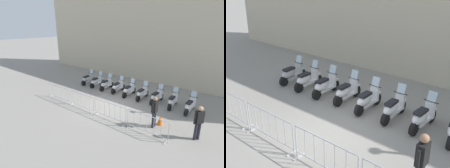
% 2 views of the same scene
% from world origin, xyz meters
% --- Properties ---
extents(ground_plane, '(120.00, 120.00, 0.00)m').
position_xyz_m(ground_plane, '(0.00, 0.00, 0.00)').
color(ground_plane, gray).
extents(building_facade, '(28.09, 5.65, 10.02)m').
position_xyz_m(building_facade, '(-0.87, 7.39, 5.01)').
color(building_facade, beige).
rests_on(building_facade, ground).
extents(motorcycle_0, '(0.66, 1.72, 1.24)m').
position_xyz_m(motorcycle_0, '(-4.70, 1.69, 0.45)').
color(motorcycle_0, black).
rests_on(motorcycle_0, ground).
extents(motorcycle_1, '(0.61, 1.72, 1.24)m').
position_xyz_m(motorcycle_1, '(-3.59, 1.76, 0.45)').
color(motorcycle_1, black).
rests_on(motorcycle_1, ground).
extents(motorcycle_2, '(0.63, 1.72, 1.24)m').
position_xyz_m(motorcycle_2, '(-2.47, 1.87, 0.45)').
color(motorcycle_2, black).
rests_on(motorcycle_2, ground).
extents(motorcycle_3, '(0.59, 1.72, 1.24)m').
position_xyz_m(motorcycle_3, '(-1.37, 2.08, 0.45)').
color(motorcycle_3, black).
rests_on(motorcycle_3, ground).
extents(motorcycle_4, '(0.60, 1.72, 1.24)m').
position_xyz_m(motorcycle_4, '(-0.25, 2.10, 0.45)').
color(motorcycle_4, black).
rests_on(motorcycle_4, ground).
extents(motorcycle_5, '(0.61, 1.72, 1.24)m').
position_xyz_m(motorcycle_5, '(0.86, 2.25, 0.45)').
color(motorcycle_5, black).
rests_on(motorcycle_5, ground).
extents(motorcycle_6, '(0.56, 1.72, 1.24)m').
position_xyz_m(motorcycle_6, '(1.96, 2.43, 0.45)').
color(motorcycle_6, black).
rests_on(motorcycle_6, ground).
extents(motorcycle_7, '(0.67, 1.72, 1.24)m').
position_xyz_m(motorcycle_7, '(3.09, 2.56, 0.45)').
color(motorcycle_7, black).
rests_on(motorcycle_7, ground).
extents(motorcycle_8, '(0.56, 1.73, 1.24)m').
position_xyz_m(motorcycle_8, '(4.20, 2.62, 0.45)').
color(motorcycle_8, black).
rests_on(motorcycle_8, ground).
extents(barrier_segment_0, '(2.24, 0.68, 1.07)m').
position_xyz_m(barrier_segment_0, '(-3.30, -2.03, 0.53)').
color(barrier_segment_0, '#B2B5B7').
rests_on(barrier_segment_0, ground).
extents(barrier_segment_1, '(2.24, 0.68, 1.07)m').
position_xyz_m(barrier_segment_1, '(-0.97, -1.76, 0.53)').
color(barrier_segment_1, '#B2B5B7').
rests_on(barrier_segment_1, ground).
extents(barrier_segment_2, '(2.24, 0.68, 1.07)m').
position_xyz_m(barrier_segment_2, '(1.35, -1.49, 0.53)').
color(barrier_segment_2, '#B2B5B7').
rests_on(barrier_segment_2, ground).
extents(barrier_segment_3, '(2.24, 0.68, 1.07)m').
position_xyz_m(barrier_segment_3, '(3.68, -1.21, 0.53)').
color(barrier_segment_3, '#B2B5B7').
rests_on(barrier_segment_3, ground).
extents(officer_near_row_end, '(0.26, 0.55, 1.73)m').
position_xyz_m(officer_near_row_end, '(3.55, -0.37, 0.98)').
color(officer_near_row_end, '#23232D').
rests_on(officer_near_row_end, ground).
extents(officer_mid_plaza, '(0.37, 0.48, 1.73)m').
position_xyz_m(officer_mid_plaza, '(5.61, 0.12, 0.98)').
color(officer_mid_plaza, '#23232D').
rests_on(officer_mid_plaza, ground).
extents(traffic_cone, '(0.32, 0.32, 0.55)m').
position_xyz_m(traffic_cone, '(3.68, 0.08, 0.28)').
color(traffic_cone, orange).
rests_on(traffic_cone, ground).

